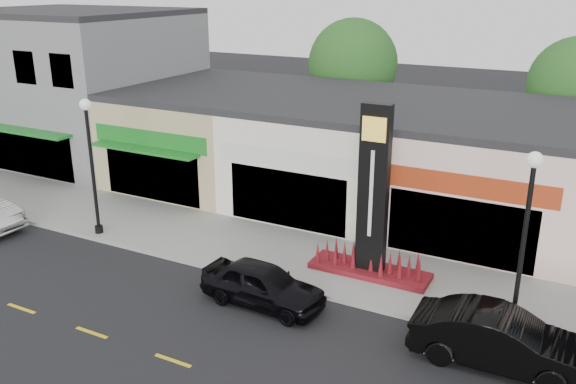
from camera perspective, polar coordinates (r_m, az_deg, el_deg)
name	(u,v)px	position (r m, az deg, el deg)	size (l,w,h in m)	color
ground	(232,311)	(19.63, -5.23, -11.02)	(120.00, 120.00, 0.00)	black
sidewalk	(295,256)	(22.92, 0.68, -6.03)	(52.00, 4.30, 0.15)	gray
curb	(265,281)	(21.15, -2.13, -8.33)	(52.00, 0.20, 0.15)	gray
building_grey_2story	(76,84)	(37.93, -19.26, 9.54)	(12.00, 10.95, 8.30)	slate
shop_beige	(212,131)	(32.10, -7.09, 5.67)	(7.00, 10.85, 4.80)	tan
shop_cream	(336,147)	(28.80, 4.51, 4.18)	(7.00, 10.01, 4.80)	silver
shop_pink_w	(489,168)	(26.94, 18.30, 2.17)	(7.00, 10.01, 4.80)	beige
tree_rear_west	(353,64)	(36.48, 6.08, 11.85)	(5.20, 5.20, 7.83)	#382619
lamp_west_near	(91,154)	(24.90, -17.98, 3.44)	(0.44, 0.44, 5.47)	black
lamp_east_near	(526,227)	(17.86, 21.34, -3.11)	(0.44, 0.44, 5.47)	black
pylon_sign	(372,217)	(20.83, 7.88, -2.30)	(4.20, 1.30, 6.00)	#611110
car_black_sedan	(263,285)	(19.60, -2.37, -8.64)	(4.12, 1.66, 1.40)	black
car_black_conv	(501,340)	(17.67, 19.32, -12.91)	(4.76, 1.66, 1.57)	black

